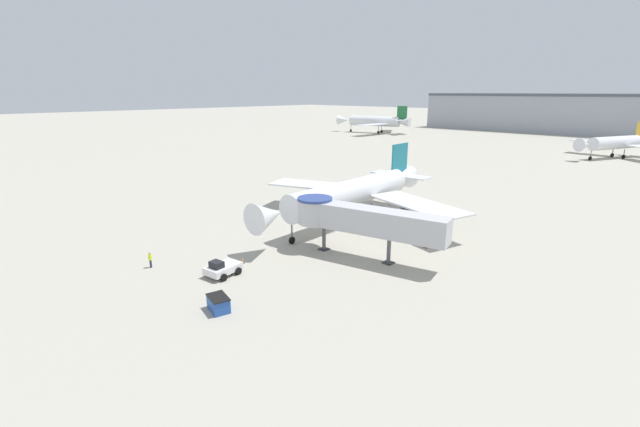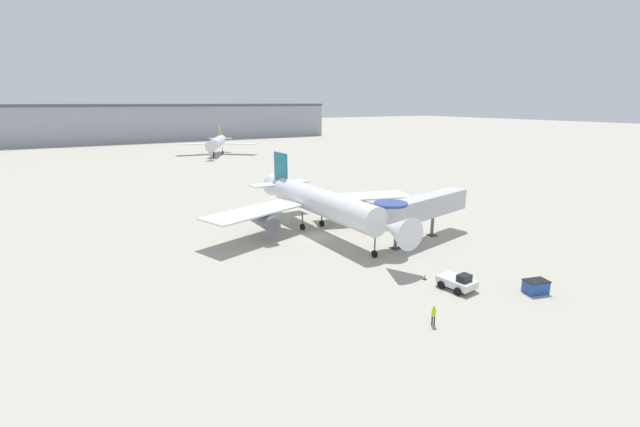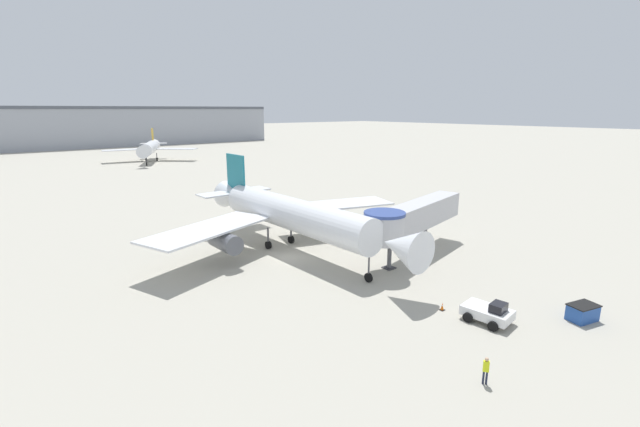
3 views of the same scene
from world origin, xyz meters
TOP-DOWN VIEW (x-y plane):
  - ground_plane at (0.00, 0.00)m, footprint 800.00×800.00m
  - main_airplane at (1.58, 1.87)m, footprint 33.66×33.45m
  - jet_bridge at (10.39, -8.33)m, footprint 17.68×6.68m
  - pushback_tug_white at (3.70, -21.79)m, footprint 2.90×3.80m
  - service_container_blue at (9.63, -26.23)m, footprint 2.55×2.00m
  - traffic_cone_starboard_wing at (14.70, -0.37)m, footprint 0.44×0.44m
  - traffic_cone_near_nose at (2.55, -18.42)m, footprint 0.38×0.38m
  - ground_crew_marshaller at (-3.58, -25.89)m, footprint 0.36×0.39m
  - background_jet_gold_tail at (16.41, 99.59)m, footprint 26.57×26.12m
  - terminal_building at (8.51, 175.00)m, footprint 172.82×28.00m

SIDE VIEW (x-z plane):
  - ground_plane at x=0.00m, z-range 0.00..0.00m
  - traffic_cone_near_nose at x=2.55m, z-range -0.02..0.62m
  - traffic_cone_starboard_wing at x=14.70m, z-range -0.02..0.72m
  - service_container_blue at x=9.63m, z-range 0.00..1.31m
  - pushback_tug_white at x=3.70m, z-range -0.09..1.65m
  - ground_crew_marshaller at x=-3.58m, z-range 0.14..1.91m
  - main_airplane at x=1.58m, z-range -0.79..9.37m
  - background_jet_gold_tail at x=16.41m, z-range -0.59..9.33m
  - jet_bridge at x=10.39m, z-range 1.42..7.63m
  - terminal_building at x=8.51m, z-range 0.01..17.24m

